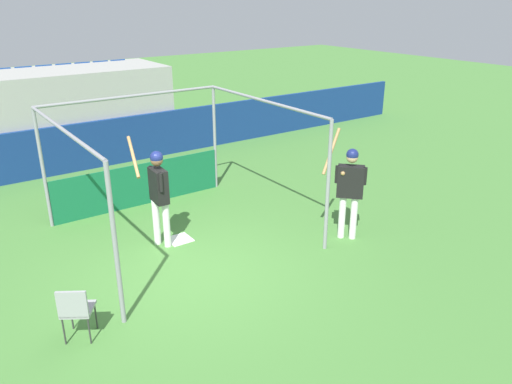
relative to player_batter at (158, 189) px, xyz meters
The scene contains 8 objects.
ground_plane 1.72m from the player_batter, 89.49° to the right, with size 60.00×60.00×0.00m, color #477F38.
outfield_wall 5.27m from the player_batter, 89.88° to the left, with size 24.00×0.12×1.29m.
bleacher_section 6.51m from the player_batter, 89.90° to the left, with size 5.95×2.40×2.57m.
batting_cage 1.38m from the player_batter, 70.16° to the left, with size 4.01×4.03×2.50m.
home_plate 1.19m from the player_batter, ahead, with size 0.44×0.44×0.02m.
player_batter is the anchor object (origin of this frame).
player_waiting 3.57m from the player_batter, 30.29° to the right, with size 0.79×0.68×2.14m.
folding_chair 2.96m from the player_batter, 137.97° to the right, with size 0.55×0.55×0.84m.
Camera 1 is at (-3.43, -6.67, 4.45)m, focal length 35.00 mm.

